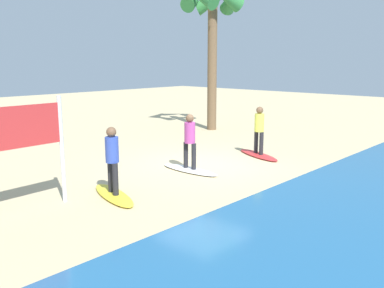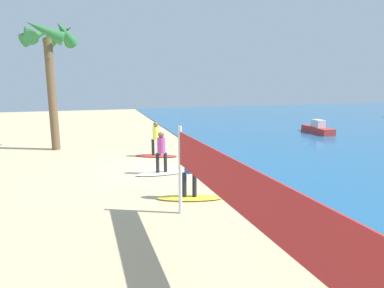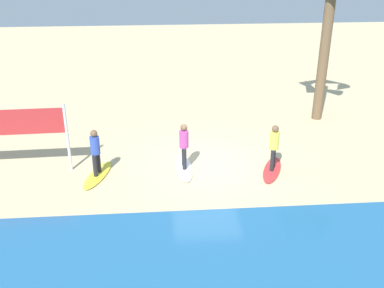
% 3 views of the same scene
% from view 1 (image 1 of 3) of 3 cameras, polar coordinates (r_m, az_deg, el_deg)
% --- Properties ---
extents(ground_plane, '(60.00, 60.00, 0.00)m').
position_cam_1_polar(ground_plane, '(13.34, 1.50, -2.89)').
color(ground_plane, '#CCB789').
extents(surfboard_red, '(1.30, 2.16, 0.09)m').
position_cam_1_polar(surfboard_red, '(14.74, 9.04, -1.47)').
color(surfboard_red, red).
rests_on(surfboard_red, ground).
extents(surfer_red, '(0.32, 0.44, 1.64)m').
position_cam_1_polar(surfer_red, '(14.56, 9.16, 2.34)').
color(surfer_red, '#232328').
rests_on(surfer_red, surfboard_red).
extents(surfboard_white, '(0.60, 2.11, 0.09)m').
position_cam_1_polar(surfboard_white, '(12.60, -0.30, -3.53)').
color(surfboard_white, white).
rests_on(surfboard_white, ground).
extents(surfer_white, '(0.32, 0.46, 1.64)m').
position_cam_1_polar(surfer_white, '(12.38, -0.31, 0.91)').
color(surfer_white, '#232328').
rests_on(surfer_white, surfboard_white).
extents(surfboard_yellow, '(1.12, 2.17, 0.09)m').
position_cam_1_polar(surfboard_yellow, '(10.47, -10.64, -6.85)').
color(surfboard_yellow, yellow).
rests_on(surfboard_yellow, ground).
extents(surfer_yellow, '(0.32, 0.45, 1.64)m').
position_cam_1_polar(surfer_yellow, '(10.21, -10.84, -1.55)').
color(surfer_yellow, '#232328').
rests_on(surfer_yellow, surfboard_yellow).
extents(palm_tree, '(2.88, 3.03, 6.79)m').
position_cam_1_polar(palm_tree, '(20.10, 2.84, 17.51)').
color(palm_tree, brown).
rests_on(palm_tree, ground).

